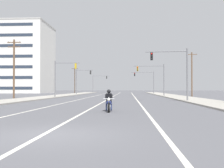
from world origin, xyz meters
TOP-DOWN VIEW (x-y plane):
  - ground_plane at (0.00, 0.00)m, footprint 400.00×400.00m
  - lane_stripe_center at (-0.22, 45.00)m, footprint 0.16×100.00m
  - lane_stripe_left at (-4.09, 45.00)m, footprint 0.16×100.00m
  - lane_stripe_right at (3.77, 45.00)m, footprint 0.16×100.00m
  - sidewalk_kerb_right at (11.09, 40.00)m, footprint 4.40×110.00m
  - sidewalk_kerb_left at (-11.09, 40.00)m, footprint 4.40×110.00m
  - motorcycle_with_rider at (1.31, 9.40)m, footprint 0.70×2.19m
  - traffic_signal_near_right at (8.05, 23.78)m, footprint 4.89×0.48m
  - traffic_signal_near_left at (-8.55, 37.48)m, footprint 4.21×0.37m
  - traffic_signal_mid_right at (7.67, 44.70)m, footprint 5.98×0.57m
  - traffic_signal_mid_left at (-8.45, 56.20)m, footprint 4.03×0.37m
  - traffic_signal_far_right at (7.62, 65.57)m, footprint 6.00×0.40m
  - traffic_signal_far_left at (-7.79, 86.26)m, footprint 5.65×0.49m
  - utility_pole_left_near at (-13.74, 30.02)m, footprint 1.97×0.26m
  - utility_pole_right_far at (14.60, 44.31)m, footprint 2.00×0.26m
  - utility_pole_left_far at (-14.48, 79.80)m, footprint 2.04×0.26m
  - apartment_building_far_left_block at (-38.76, 83.48)m, footprint 29.53×18.34m

SIDE VIEW (x-z plane):
  - ground_plane at x=0.00m, z-range 0.00..0.00m
  - lane_stripe_center at x=-0.22m, z-range 0.00..0.01m
  - lane_stripe_left at x=-4.09m, z-range 0.00..0.01m
  - lane_stripe_right at x=3.77m, z-range 0.00..0.01m
  - sidewalk_kerb_right at x=11.09m, z-range 0.00..0.14m
  - sidewalk_kerb_left at x=-11.09m, z-range 0.00..0.14m
  - motorcycle_with_rider at x=1.31m, z-range -0.14..1.32m
  - traffic_signal_mid_left at x=-8.45m, z-range 0.94..7.14m
  - traffic_signal_near_left at x=-8.55m, z-range 0.96..7.16m
  - traffic_signal_near_right at x=8.05m, z-range 1.00..7.20m
  - traffic_signal_far_left at x=-7.79m, z-range 1.04..7.24m
  - traffic_signal_mid_right at x=7.67m, z-range 1.06..7.26m
  - traffic_signal_far_right at x=7.62m, z-range 1.06..7.26m
  - utility_pole_left_far at x=-14.48m, z-range 0.20..8.48m
  - utility_pole_right_far at x=14.60m, z-range 0.19..8.54m
  - utility_pole_left_near at x=-13.74m, z-range 0.32..8.86m
  - apartment_building_far_left_block at x=-38.76m, z-range 0.00..23.22m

